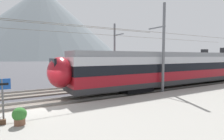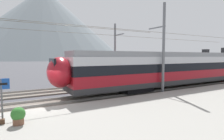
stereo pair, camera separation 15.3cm
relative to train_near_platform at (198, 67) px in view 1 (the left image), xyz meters
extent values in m
plane|color=#424247|center=(-17.52, -1.08, -2.23)|extent=(400.00, 400.00, 0.00)
cube|color=gray|center=(-17.52, -6.31, -2.04)|extent=(120.00, 8.50, 0.39)
cube|color=#6B6359|center=(-17.52, 0.00, -2.17)|extent=(120.00, 3.00, 0.12)
cube|color=gray|center=(-17.52, -0.72, -2.03)|extent=(120.00, 0.07, 0.16)
cube|color=gray|center=(-17.52, 0.72, -2.03)|extent=(120.00, 0.07, 0.16)
cube|color=#6B6359|center=(-17.52, 4.52, -2.17)|extent=(120.00, 3.00, 0.12)
cube|color=gray|center=(-17.52, 3.80, -2.03)|extent=(120.00, 0.07, 0.16)
cube|color=gray|center=(-17.52, 5.23, -2.03)|extent=(120.00, 0.07, 0.16)
cube|color=#2D2D30|center=(0.59, 0.00, -1.31)|extent=(32.01, 2.88, 0.45)
cube|color=maroon|center=(0.59, 0.00, -0.66)|extent=(32.01, 2.88, 0.85)
cube|color=black|center=(0.59, 0.00, 0.14)|extent=(32.01, 2.92, 0.75)
cube|color=silver|center=(0.59, 0.00, 0.84)|extent=(32.01, 2.88, 0.65)
cube|color=gray|center=(0.59, 0.00, 1.39)|extent=(31.71, 2.68, 0.45)
cube|color=black|center=(-9.33, 0.00, -1.74)|extent=(2.80, 2.31, 0.42)
ellipsoid|color=maroon|center=(-15.96, 0.00, 0.04)|extent=(1.80, 2.65, 2.25)
cube|color=black|center=(-16.46, 0.00, 0.47)|extent=(0.16, 1.73, 1.19)
cube|color=black|center=(5.39, 0.00, 1.97)|extent=(0.90, 0.70, 0.70)
cube|color=#2D2D30|center=(4.66, 4.52, -1.31)|extent=(22.78, 2.87, 0.45)
cube|color=red|center=(4.66, 4.52, -0.66)|extent=(22.78, 2.87, 0.85)
cube|color=black|center=(4.66, 4.52, 0.14)|extent=(22.78, 2.91, 0.75)
cube|color=white|center=(4.66, 4.52, 0.84)|extent=(22.78, 2.87, 0.65)
cube|color=gray|center=(4.66, 4.52, 1.39)|extent=(22.48, 2.67, 0.45)
cube|color=black|center=(-2.40, 4.52, -1.74)|extent=(2.80, 2.30, 0.42)
cube|color=black|center=(11.72, 4.52, -1.74)|extent=(2.80, 2.30, 0.42)
ellipsoid|color=red|center=(-7.28, 4.52, 0.04)|extent=(1.80, 2.64, 2.25)
cube|color=black|center=(-7.78, 4.52, 0.47)|extent=(0.16, 1.72, 1.19)
cube|color=black|center=(8.08, 4.52, 1.97)|extent=(0.90, 0.70, 0.70)
cylinder|color=slate|center=(-7.44, -1.75, 1.78)|extent=(0.24, 0.24, 8.02)
cube|color=slate|center=(-7.44, -0.88, 3.79)|extent=(0.10, 2.05, 0.10)
cylinder|color=#473823|center=(-7.44, 0.00, 3.54)|extent=(38.64, 0.02, 0.02)
cylinder|color=slate|center=(-7.56, 6.36, 1.51)|extent=(0.24, 0.24, 7.49)
cube|color=slate|center=(-7.56, 5.44, 3.81)|extent=(0.10, 2.15, 0.10)
cylinder|color=#473823|center=(-7.56, 4.52, 3.56)|extent=(38.64, 0.02, 0.02)
cylinder|color=#59595B|center=(-19.49, -3.55, -0.83)|extent=(0.08, 0.08, 2.02)
cube|color=#19479E|center=(-19.49, -3.55, -0.07)|extent=(0.70, 0.06, 0.50)
cube|color=black|center=(-19.49, -3.58, -0.07)|extent=(0.52, 0.01, 0.10)
cube|color=#472D1E|center=(-19.55, -3.92, -1.73)|extent=(0.32, 0.18, 0.22)
torus|color=#472D1E|center=(-19.55, -3.92, -1.56)|extent=(0.16, 0.02, 0.16)
cylinder|color=brown|center=(-18.86, -4.35, -1.69)|extent=(0.46, 0.46, 0.30)
sphere|color=#33752D|center=(-18.86, -4.35, -1.36)|extent=(0.61, 0.61, 0.61)
sphere|color=red|center=(-18.86, -4.35, -1.22)|extent=(0.34, 0.34, 0.34)
cone|color=slate|center=(15.78, 202.69, 37.26)|extent=(178.62, 178.62, 78.98)
camera|label=1|loc=(-19.21, -13.19, 1.21)|focal=28.96mm
camera|label=2|loc=(-19.08, -13.27, 1.21)|focal=28.96mm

